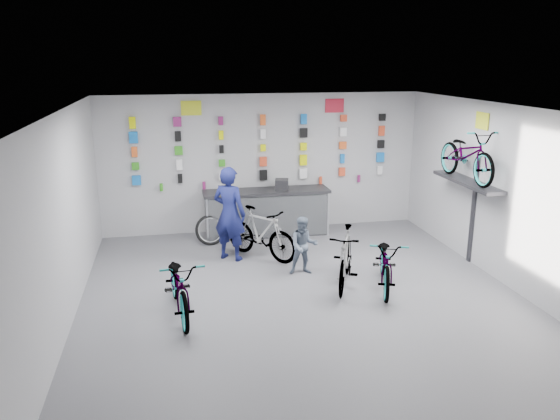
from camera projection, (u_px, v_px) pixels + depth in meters
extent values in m
plane|color=#55555A|center=(306.00, 303.00, 8.57)|extent=(8.00, 8.00, 0.00)
plane|color=white|center=(309.00, 111.00, 7.77)|extent=(8.00, 8.00, 0.00)
plane|color=#BABABC|center=(263.00, 163.00, 11.95)|extent=(7.00, 0.00, 7.00)
plane|color=#BABABC|center=(429.00, 344.00, 4.39)|extent=(7.00, 0.00, 7.00)
plane|color=#BABABC|center=(61.00, 225.00, 7.50)|extent=(0.00, 8.00, 8.00)
plane|color=#BABABC|center=(517.00, 200.00, 8.84)|extent=(0.00, 8.00, 8.00)
cube|color=black|center=(267.00, 215.00, 11.81)|extent=(2.60, 0.60, 0.90)
cube|color=silver|center=(269.00, 217.00, 11.51)|extent=(2.60, 0.02, 0.90)
cube|color=silver|center=(207.00, 221.00, 11.27)|extent=(0.04, 0.04, 0.96)
cube|color=silver|center=(328.00, 214.00, 11.76)|extent=(0.04, 0.04, 0.96)
cube|color=black|center=(266.00, 191.00, 11.67)|extent=(2.70, 0.66, 0.06)
cube|color=blue|center=(137.00, 180.00, 11.43)|extent=(0.18, 0.06, 0.20)
cube|color=black|center=(180.00, 178.00, 11.61)|extent=(0.09, 0.06, 0.19)
cube|color=white|center=(222.00, 177.00, 11.78)|extent=(0.13, 0.06, 0.15)
cube|color=black|center=(263.00, 175.00, 11.95)|extent=(0.16, 0.06, 0.22)
cube|color=white|center=(303.00, 173.00, 12.12)|extent=(0.16, 0.06, 0.22)
cube|color=#E24624|center=(342.00, 172.00, 12.29)|extent=(0.14, 0.06, 0.19)
cube|color=white|center=(380.00, 170.00, 12.46)|extent=(0.11, 0.06, 0.19)
cube|color=#32931D|center=(136.00, 166.00, 11.35)|extent=(0.15, 0.06, 0.15)
cube|color=white|center=(179.00, 165.00, 11.53)|extent=(0.12, 0.06, 0.23)
cube|color=#32931D|center=(222.00, 163.00, 11.70)|extent=(0.14, 0.06, 0.15)
cube|color=#E24624|center=(263.00, 161.00, 11.87)|extent=(0.15, 0.06, 0.20)
cube|color=#F2FF00|center=(303.00, 160.00, 12.04)|extent=(0.15, 0.06, 0.23)
cube|color=blue|center=(342.00, 159.00, 12.21)|extent=(0.09, 0.06, 0.20)
cube|color=blue|center=(380.00, 157.00, 12.38)|extent=(0.17, 0.06, 0.21)
cube|color=orange|center=(135.00, 152.00, 11.27)|extent=(0.11, 0.06, 0.21)
cube|color=#32931D|center=(179.00, 150.00, 11.44)|extent=(0.17, 0.06, 0.18)
cube|color=black|center=(221.00, 149.00, 11.62)|extent=(0.09, 0.06, 0.16)
cube|color=#F2FF00|center=(263.00, 148.00, 11.79)|extent=(0.11, 0.06, 0.14)
cube|color=#F2FF00|center=(304.00, 147.00, 11.96)|extent=(0.14, 0.06, 0.16)
cube|color=orange|center=(343.00, 145.00, 12.13)|extent=(0.16, 0.06, 0.16)
cube|color=black|center=(381.00, 144.00, 12.30)|extent=(0.15, 0.06, 0.18)
cube|color=blue|center=(133.00, 137.00, 11.19)|extent=(0.17, 0.06, 0.24)
cube|color=black|center=(178.00, 136.00, 11.36)|extent=(0.13, 0.06, 0.21)
cube|color=#F2FF00|center=(221.00, 135.00, 11.54)|extent=(0.10, 0.06, 0.19)
cube|color=white|center=(263.00, 134.00, 11.71)|extent=(0.11, 0.06, 0.20)
cube|color=black|center=(304.00, 133.00, 11.88)|extent=(0.16, 0.06, 0.21)
cube|color=white|center=(343.00, 132.00, 12.05)|extent=(0.14, 0.06, 0.19)
cube|color=#E24624|center=(382.00, 131.00, 12.22)|extent=(0.13, 0.06, 0.22)
cube|color=#F2FF00|center=(132.00, 123.00, 11.11)|extent=(0.13, 0.06, 0.24)
cube|color=#862061|center=(177.00, 122.00, 11.28)|extent=(0.17, 0.06, 0.20)
cube|color=#862061|center=(221.00, 121.00, 11.45)|extent=(0.10, 0.06, 0.18)
cube|color=orange|center=(263.00, 120.00, 11.63)|extent=(0.11, 0.06, 0.23)
cube|color=blue|center=(304.00, 119.00, 11.80)|extent=(0.13, 0.06, 0.22)
cube|color=#E24624|center=(344.00, 118.00, 11.97)|extent=(0.14, 0.06, 0.15)
cube|color=black|center=(382.00, 117.00, 12.14)|extent=(0.14, 0.06, 0.15)
cylinder|color=#32931D|center=(161.00, 187.00, 11.56)|extent=(0.07, 0.07, 0.16)
cylinder|color=#862061|center=(204.00, 185.00, 11.73)|extent=(0.07, 0.07, 0.16)
cylinder|color=#32931D|center=(281.00, 182.00, 12.05)|extent=(0.07, 0.07, 0.16)
cylinder|color=#E24624|center=(321.00, 180.00, 12.22)|extent=(0.07, 0.07, 0.16)
cylinder|color=#862061|center=(359.00, 179.00, 12.39)|extent=(0.07, 0.07, 0.16)
cube|color=#333338|center=(467.00, 182.00, 9.92)|extent=(0.38, 1.90, 0.06)
cube|color=#333338|center=(473.00, 210.00, 10.10)|extent=(0.04, 0.10, 2.00)
cube|color=yellow|center=(191.00, 108.00, 11.31)|extent=(0.42, 0.02, 0.30)
cube|color=red|center=(335.00, 106.00, 11.91)|extent=(0.42, 0.02, 0.30)
cube|color=yellow|center=(482.00, 121.00, 9.66)|extent=(0.02, 0.40, 0.30)
imported|color=gray|center=(180.00, 285.00, 8.10)|extent=(0.81, 1.85, 0.94)
imported|color=gray|center=(345.00, 258.00, 9.14)|extent=(1.09, 1.70, 0.99)
imported|color=gray|center=(386.00, 262.00, 9.06)|extent=(1.13, 1.83, 0.91)
imported|color=gray|center=(261.00, 233.00, 10.41)|extent=(1.45, 1.57, 1.00)
imported|color=gray|center=(467.00, 155.00, 9.77)|extent=(0.63, 1.80, 0.95)
imported|color=#151A53|center=(230.00, 214.00, 10.25)|extent=(0.78, 0.74, 1.80)
imported|color=slate|center=(304.00, 246.00, 9.63)|extent=(0.54, 0.44, 1.05)
torus|color=black|center=(210.00, 230.00, 11.25)|extent=(0.67, 0.38, 0.62)
torus|color=silver|center=(210.00, 230.00, 11.25)|extent=(0.54, 0.28, 0.50)
cube|color=black|center=(282.00, 184.00, 11.69)|extent=(0.34, 0.36, 0.22)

